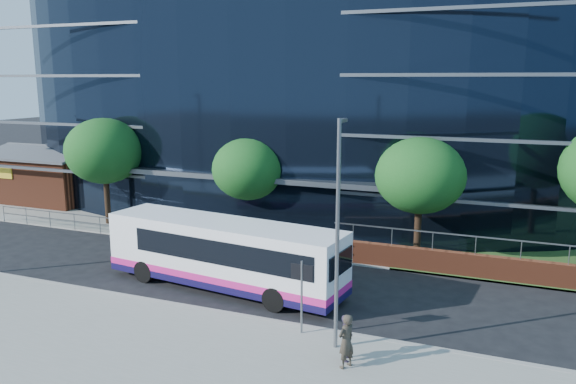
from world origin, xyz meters
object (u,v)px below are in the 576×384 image
at_px(brick_pavilion, 52,176).
at_px(pedestrian_b, 346,341).
at_px(city_bus, 226,254).
at_px(tree_far_c, 420,176).
at_px(pedestrian, 347,338).
at_px(tree_far_b, 248,169).
at_px(street_sign, 302,282).
at_px(tree_far_a, 104,151).
at_px(streetlight_east, 338,229).

relative_size(brick_pavilion, pedestrian_b, 4.71).
bearing_deg(city_bus, tree_far_c, 51.56).
bearing_deg(pedestrian, tree_far_b, 22.43).
distance_m(brick_pavilion, tree_far_b, 19.55).
distance_m(street_sign, city_bus, 5.92).
bearing_deg(brick_pavilion, tree_far_c, -8.82).
bearing_deg(pedestrian_b, tree_far_a, -95.66).
height_order(tree_far_b, pedestrian, tree_far_b).
height_order(tree_far_c, streetlight_east, streetlight_east).
bearing_deg(tree_far_b, tree_far_a, -177.14).
relative_size(brick_pavilion, tree_far_a, 1.23).
height_order(brick_pavilion, tree_far_c, tree_far_c).
height_order(brick_pavilion, tree_far_a, tree_far_a).
bearing_deg(pedestrian, city_bus, 41.24).
distance_m(tree_far_b, pedestrian, 16.06).
bearing_deg(street_sign, pedestrian_b, -39.59).
height_order(tree_far_a, tree_far_b, tree_far_a).
bearing_deg(city_bus, streetlight_east, -24.21).
relative_size(streetlight_east, pedestrian_b, 4.38).
distance_m(pedestrian, pedestrian_b, 0.50).
relative_size(tree_far_c, city_bus, 0.55).
xyz_separation_m(brick_pavilion, streetlight_east, (28.00, -15.67, 2.50)).
bearing_deg(streetlight_east, tree_far_c, 84.89).
bearing_deg(brick_pavilion, tree_far_b, -11.88).
xyz_separation_m(brick_pavilion, pedestrian, (28.61, -16.45, -0.99)).
height_order(street_sign, tree_far_a, tree_far_a).
distance_m(tree_far_b, tree_far_c, 10.02).
xyz_separation_m(tree_far_a, tree_far_b, (10.00, 0.50, -0.65)).
bearing_deg(tree_far_b, tree_far_c, -2.86).
xyz_separation_m(tree_far_b, pedestrian_b, (9.72, -12.93, -3.15)).
relative_size(street_sign, pedestrian_b, 1.53).
xyz_separation_m(street_sign, pedestrian, (2.11, -1.36, -1.20)).
height_order(street_sign, pedestrian_b, street_sign).
bearing_deg(streetlight_east, pedestrian_b, -59.97).
bearing_deg(pedestrian, pedestrian_b, 177.99).
xyz_separation_m(streetlight_east, pedestrian_b, (0.72, -1.25, -3.38)).
bearing_deg(street_sign, tree_far_b, 124.08).
bearing_deg(brick_pavilion, street_sign, -29.65).
distance_m(street_sign, tree_far_b, 13.54).
bearing_deg(tree_far_a, tree_far_c, 0.00).
bearing_deg(pedestrian_b, brick_pavilion, -93.95).
xyz_separation_m(brick_pavilion, tree_far_b, (19.00, -4.00, 2.27)).
bearing_deg(street_sign, brick_pavilion, 150.35).
relative_size(tree_far_c, streetlight_east, 0.81).
relative_size(tree_far_b, tree_far_c, 0.93).
height_order(tree_far_a, pedestrian, tree_far_a).
bearing_deg(tree_far_c, brick_pavilion, 171.18).
distance_m(brick_pavilion, streetlight_east, 32.19).
relative_size(city_bus, pedestrian, 7.35).
distance_m(tree_far_a, streetlight_east, 22.05).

